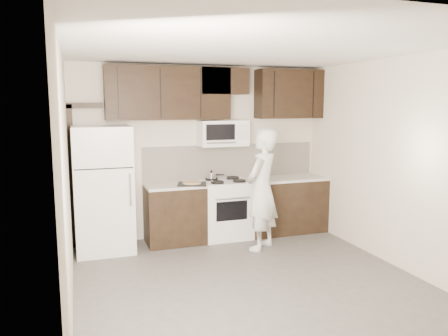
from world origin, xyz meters
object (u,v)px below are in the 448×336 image
microwave (223,133)px  stove (225,209)px  person (262,190)px  refrigerator (103,189)px

microwave → stove: bearing=-89.9°
stove → person: person is taller
stove → refrigerator: 1.90m
stove → microwave: size_ratio=1.24×
microwave → refrigerator: bearing=-174.9°
refrigerator → person: (2.17, -0.64, -0.02)m
stove → refrigerator: bearing=-178.5°
person → stove: bearing=-106.2°
stove → refrigerator: refrigerator is taller
microwave → refrigerator: microwave is taller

